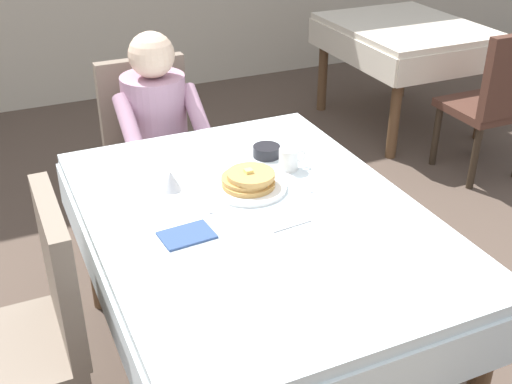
% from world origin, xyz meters
% --- Properties ---
extents(ground_plane, '(14.00, 14.00, 0.00)m').
position_xyz_m(ground_plane, '(0.00, 0.00, 0.00)').
color(ground_plane, brown).
extents(dining_table_main, '(1.12, 1.52, 0.74)m').
position_xyz_m(dining_table_main, '(0.00, 0.00, 0.65)').
color(dining_table_main, silver).
rests_on(dining_table_main, ground).
extents(chair_diner, '(0.44, 0.45, 0.93)m').
position_xyz_m(chair_diner, '(-0.05, 1.17, 0.53)').
color(chair_diner, '#7A6B5B').
rests_on(chair_diner, ground).
extents(diner_person, '(0.40, 0.43, 1.12)m').
position_xyz_m(diner_person, '(-0.05, 1.01, 0.67)').
color(diner_person, '#B2849E').
rests_on(diner_person, ground).
extents(chair_left_side, '(0.45, 0.44, 0.93)m').
position_xyz_m(chair_left_side, '(-0.77, 0.00, 0.53)').
color(chair_left_side, '#7A6B5B').
rests_on(chair_left_side, ground).
extents(plate_breakfast, '(0.28, 0.28, 0.02)m').
position_xyz_m(plate_breakfast, '(0.04, 0.16, 0.75)').
color(plate_breakfast, white).
rests_on(plate_breakfast, dining_table_main).
extents(breakfast_stack, '(0.19, 0.20, 0.06)m').
position_xyz_m(breakfast_stack, '(0.04, 0.16, 0.78)').
color(breakfast_stack, tan).
rests_on(breakfast_stack, plate_breakfast).
extents(cup_coffee, '(0.11, 0.08, 0.08)m').
position_xyz_m(cup_coffee, '(0.25, 0.25, 0.78)').
color(cup_coffee, white).
rests_on(cup_coffee, dining_table_main).
extents(bowl_butter, '(0.11, 0.11, 0.04)m').
position_xyz_m(bowl_butter, '(0.22, 0.39, 0.76)').
color(bowl_butter, black).
rests_on(bowl_butter, dining_table_main).
extents(syrup_pitcher, '(0.08, 0.08, 0.07)m').
position_xyz_m(syrup_pitcher, '(-0.22, 0.28, 0.78)').
color(syrup_pitcher, silver).
rests_on(syrup_pitcher, dining_table_main).
extents(fork_left_of_plate, '(0.02, 0.18, 0.00)m').
position_xyz_m(fork_left_of_plate, '(-0.15, 0.14, 0.74)').
color(fork_left_of_plate, silver).
rests_on(fork_left_of_plate, dining_table_main).
extents(knife_right_of_plate, '(0.04, 0.20, 0.00)m').
position_xyz_m(knife_right_of_plate, '(0.23, 0.14, 0.74)').
color(knife_right_of_plate, silver).
rests_on(knife_right_of_plate, dining_table_main).
extents(spoon_near_edge, '(0.15, 0.03, 0.00)m').
position_xyz_m(spoon_near_edge, '(0.07, -0.13, 0.74)').
color(spoon_near_edge, silver).
rests_on(spoon_near_edge, dining_table_main).
extents(napkin_folded, '(0.18, 0.13, 0.01)m').
position_xyz_m(napkin_folded, '(-0.27, -0.05, 0.74)').
color(napkin_folded, '#334C7F').
rests_on(napkin_folded, dining_table_main).
extents(background_table_far, '(0.92, 1.12, 0.74)m').
position_xyz_m(background_table_far, '(1.99, 1.90, 0.62)').
color(background_table_far, silver).
rests_on(background_table_far, ground).
extents(background_chair_empty, '(0.44, 0.45, 0.93)m').
position_xyz_m(background_chair_empty, '(1.99, 0.95, 0.53)').
color(background_chair_empty, '#4C2D23').
rests_on(background_chair_empty, ground).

